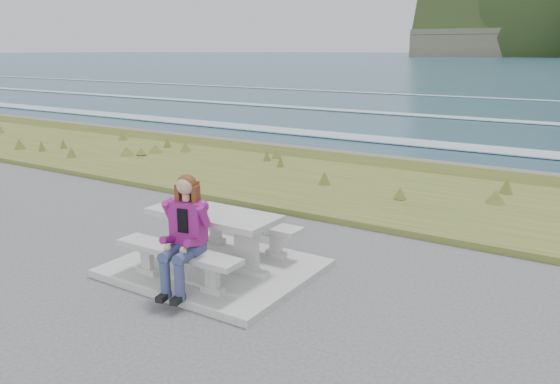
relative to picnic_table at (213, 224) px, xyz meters
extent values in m
cube|color=#9E9F9A|center=(0.00, 0.00, -0.63)|extent=(2.60, 2.10, 0.10)
cube|color=#9E9F9A|center=(-0.54, 0.00, -0.54)|extent=(0.62, 0.12, 0.08)
cube|color=#9E9F9A|center=(-0.54, 0.00, -0.25)|extent=(0.34, 0.09, 0.51)
cube|color=#9E9F9A|center=(-0.54, 0.00, 0.05)|extent=(0.62, 0.12, 0.08)
cube|color=#9E9F9A|center=(0.54, 0.00, -0.54)|extent=(0.62, 0.12, 0.08)
cube|color=#9E9F9A|center=(0.54, 0.00, -0.25)|extent=(0.34, 0.09, 0.51)
cube|color=#9E9F9A|center=(0.54, 0.00, 0.05)|extent=(0.62, 0.12, 0.08)
cube|color=#9E9F9A|center=(0.00, 0.00, 0.13)|extent=(1.80, 0.75, 0.08)
cube|color=#9E9F9A|center=(-0.54, -0.70, -0.54)|extent=(0.30, 0.12, 0.08)
cube|color=#9E9F9A|center=(-0.54, -0.70, -0.39)|extent=(0.17, 0.09, 0.22)
cube|color=#9E9F9A|center=(-0.54, -0.70, -0.24)|extent=(0.30, 0.12, 0.08)
cube|color=#9E9F9A|center=(0.54, -0.70, -0.54)|extent=(0.30, 0.12, 0.08)
cube|color=#9E9F9A|center=(0.54, -0.70, -0.39)|extent=(0.17, 0.09, 0.22)
cube|color=#9E9F9A|center=(0.54, -0.70, -0.24)|extent=(0.30, 0.12, 0.08)
cube|color=#9E9F9A|center=(0.00, -0.70, -0.17)|extent=(1.80, 0.35, 0.07)
cube|color=#9E9F9A|center=(-0.54, 0.70, -0.54)|extent=(0.30, 0.12, 0.08)
cube|color=#9E9F9A|center=(-0.54, 0.70, -0.39)|extent=(0.17, 0.09, 0.22)
cube|color=#9E9F9A|center=(-0.54, 0.70, -0.24)|extent=(0.30, 0.12, 0.08)
cube|color=#9E9F9A|center=(0.54, 0.70, -0.54)|extent=(0.30, 0.12, 0.08)
cube|color=#9E9F9A|center=(0.54, 0.70, -0.39)|extent=(0.17, 0.09, 0.22)
cube|color=#9E9F9A|center=(0.54, 0.70, -0.24)|extent=(0.30, 0.12, 0.08)
cube|color=#9E9F9A|center=(0.00, 0.70, -0.17)|extent=(1.80, 0.35, 0.07)
cube|color=#465921|center=(0.00, 5.00, -0.68)|extent=(160.00, 4.50, 0.22)
cube|color=brown|center=(0.00, 7.90, -0.68)|extent=(160.00, 0.80, 2.20)
cube|color=silver|center=(0.00, 14.00, -2.42)|extent=(220.00, 3.00, 0.06)
cube|color=silver|center=(0.00, 22.00, -2.42)|extent=(220.00, 2.00, 0.06)
cube|color=silver|center=(0.00, 34.00, -2.42)|extent=(220.00, 1.40, 0.06)
cube|color=navy|center=(0.22, -0.91, -0.30)|extent=(0.50, 0.75, 0.57)
cube|color=#84176C|center=(0.18, -0.68, 0.24)|extent=(0.44, 0.31, 0.52)
sphere|color=tan|center=(0.18, -0.70, 0.70)|extent=(0.22, 0.22, 0.22)
sphere|color=#522212|center=(0.18, -0.68, 0.71)|extent=(0.24, 0.24, 0.24)
camera|label=1|loc=(4.45, -5.35, 2.24)|focal=35.00mm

